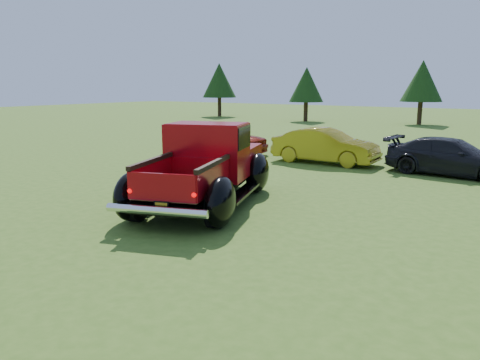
# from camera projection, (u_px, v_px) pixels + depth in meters

# --- Properties ---
(ground) EXTENTS (120.00, 120.00, 0.00)m
(ground) POSITION_uv_depth(u_px,v_px,m) (213.00, 227.00, 10.39)
(ground) COLOR #3C5E1B
(ground) RESTS_ON ground
(tree_far_west) EXTENTS (3.33, 3.33, 5.20)m
(tree_far_west) POSITION_uv_depth(u_px,v_px,m) (219.00, 80.00, 46.12)
(tree_far_west) COLOR #332114
(tree_far_west) RESTS_ON ground
(tree_west) EXTENTS (2.94, 2.94, 4.60)m
(tree_west) POSITION_uv_depth(u_px,v_px,m) (306.00, 85.00, 39.90)
(tree_west) COLOR #332114
(tree_west) RESTS_ON ground
(tree_mid_left) EXTENTS (3.20, 3.20, 5.00)m
(tree_mid_left) POSITION_uv_depth(u_px,v_px,m) (422.00, 81.00, 36.54)
(tree_mid_left) COLOR #332114
(tree_mid_left) RESTS_ON ground
(pickup_truck) EXTENTS (4.10, 6.05, 2.11)m
(pickup_truck) POSITION_uv_depth(u_px,v_px,m) (208.00, 164.00, 12.53)
(pickup_truck) COLOR black
(pickup_truck) RESTS_ON ground
(show_car_red) EXTENTS (4.47, 2.03, 1.49)m
(show_car_red) POSITION_uv_depth(u_px,v_px,m) (221.00, 138.00, 21.24)
(show_car_red) COLOR maroon
(show_car_red) RESTS_ON ground
(show_car_yellow) EXTENTS (4.24, 1.56, 1.39)m
(show_car_yellow) POSITION_uv_depth(u_px,v_px,m) (325.00, 146.00, 18.72)
(show_car_yellow) COLOR #A69116
(show_car_yellow) RESTS_ON ground
(show_car_grey) EXTENTS (4.53, 2.10, 1.28)m
(show_car_grey) POSITION_uv_depth(u_px,v_px,m) (451.00, 157.00, 16.24)
(show_car_grey) COLOR black
(show_car_grey) RESTS_ON ground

